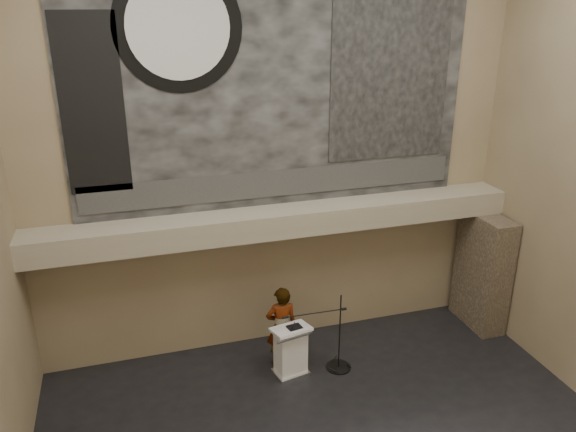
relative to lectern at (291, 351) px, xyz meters
name	(u,v)px	position (x,y,z in m)	size (l,w,h in m)	color
wall_back	(276,154)	(0.15, 1.47, 3.70)	(10.00, 0.02, 8.50)	#7D694F
wall_front	(570,417)	(0.15, -6.53, 3.70)	(10.00, 0.02, 8.50)	#7D694F
soffit	(282,221)	(0.15, 1.07, 2.40)	(10.00, 0.80, 0.50)	gray
sprinkler_left	(205,243)	(-1.45, 1.02, 2.12)	(0.04, 0.04, 0.06)	#B2893D
sprinkler_right	(368,224)	(2.05, 1.02, 2.12)	(0.04, 0.04, 0.06)	#B2893D
banner	(276,81)	(0.15, 1.44, 5.15)	(8.00, 0.05, 5.00)	black
banner_text_strip	(278,183)	(0.15, 1.40, 3.10)	(7.76, 0.02, 0.55)	#2E2E2E
banner_clock_rim	(178,27)	(-1.65, 1.40, 6.15)	(2.30, 2.30, 0.02)	black
banner_clock_face	(178,27)	(-1.65, 1.38, 6.15)	(1.84, 1.84, 0.02)	silver
banner_building_print	(391,71)	(2.55, 1.40, 5.25)	(2.60, 0.02, 3.60)	black
banner_brick_print	(92,106)	(-3.25, 1.40, 4.85)	(1.10, 0.02, 3.20)	black
stone_pier	(482,271)	(4.80, 0.62, 0.80)	(0.60, 1.40, 2.70)	#3F3326
lectern	(291,351)	(0.00, 0.00, 0.00)	(0.83, 0.66, 1.14)	silver
binder	(295,327)	(0.07, -0.05, 0.56)	(0.28, 0.22, 0.04)	black
papers	(288,328)	(-0.07, -0.02, 0.55)	(0.22, 0.30, 0.01)	white
speaker_person	(281,327)	(-0.08, 0.39, 0.34)	(0.65, 0.43, 1.79)	white
mic_stand	(337,358)	(0.97, -0.09, -0.31)	(1.47, 0.52, 1.71)	black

